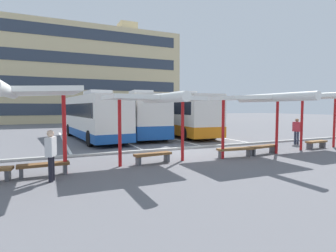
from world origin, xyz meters
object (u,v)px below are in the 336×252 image
waiting_shelter_0 (10,93)px  waiting_shelter_3 (324,97)px  bench_5 (316,143)px  waiting_passenger_1 (51,152)px  coach_bus_1 (137,116)px  waiting_passenger_0 (297,129)px  bench_4 (263,148)px  coach_bus_2 (176,115)px  coach_bus_0 (93,117)px  waiting_shelter_2 (256,99)px  bench_2 (153,156)px  bench_1 (44,166)px  bench_3 (235,150)px  waiting_shelter_1 (155,100)px

waiting_shelter_0 → waiting_shelter_3: waiting_shelter_3 is taller
bench_5 → waiting_passenger_1: bearing=-174.8°
coach_bus_1 → waiting_passenger_1: 14.19m
waiting_shelter_3 → waiting_passenger_0: size_ratio=2.57×
bench_4 → coach_bus_2: bearing=87.7°
bench_5 → waiting_passenger_0: waiting_passenger_0 is taller
coach_bus_0 → waiting_passenger_0: size_ratio=6.22×
waiting_shelter_2 → waiting_passenger_1: size_ratio=2.99×
coach_bus_1 → bench_2: 11.55m
waiting_shelter_0 → bench_1: bearing=15.5°
coach_bus_0 → coach_bus_2: 7.41m
waiting_passenger_1 → waiting_passenger_0: bearing=11.8°
waiting_shelter_2 → bench_3: waiting_shelter_2 is taller
waiting_shelter_2 → bench_4: size_ratio=2.59×
bench_4 → bench_5: bearing=2.9°
coach_bus_2 → waiting_passenger_0: bearing=-64.2°
coach_bus_2 → waiting_passenger_0: (4.35, -9.01, -0.75)m
bench_4 → waiting_passenger_0: size_ratio=1.15×
coach_bus_2 → waiting_shelter_2: 11.56m
coach_bus_1 → bench_4: (3.12, -11.31, -1.37)m
coach_bus_0 → waiting_shelter_0: (-4.23, -10.53, 1.16)m
coach_bus_1 → waiting_passenger_1: coach_bus_1 is taller
bench_5 → waiting_passenger_1: size_ratio=0.91×
coach_bus_1 → bench_1: coach_bus_1 is taller
waiting_shelter_1 → bench_2: 2.39m
coach_bus_0 → waiting_shelter_2: 12.14m
bench_5 → waiting_shelter_1: bearing=-178.5°
coach_bus_1 → coach_bus_2: size_ratio=0.94×
waiting_shelter_1 → waiting_passenger_0: waiting_shelter_1 is taller
bench_5 → bench_3: bearing=-177.2°
bench_2 → waiting_shelter_2: 5.67m
bench_1 → bench_2: size_ratio=1.00×
waiting_shelter_1 → bench_4: waiting_shelter_1 is taller
coach_bus_2 → bench_1: 15.55m
waiting_passenger_1 → bench_3: bearing=7.0°
bench_2 → waiting_passenger_0: bearing=9.5°
bench_3 → waiting_passenger_0: size_ratio=1.13×
bench_1 → bench_4: bearing=1.1°
waiting_shelter_0 → bench_1: size_ratio=3.13×
bench_2 → coach_bus_1: bearing=75.6°
bench_4 → bench_3: bearing=-177.6°
waiting_shelter_2 → waiting_passenger_0: 6.45m
bench_5 → bench_1: bearing=-178.3°
bench_1 → waiting_shelter_3: waiting_shelter_3 is taller
coach_bus_1 → bench_2: bearing=-104.4°
coach_bus_1 → bench_2: (-2.85, -11.11, -1.38)m
bench_1 → waiting_shelter_2: waiting_shelter_2 is taller
bench_1 → waiting_shelter_2: bearing=-1.3°
waiting_shelter_2 → coach_bus_2: bearing=83.3°
bench_2 → bench_4: same height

